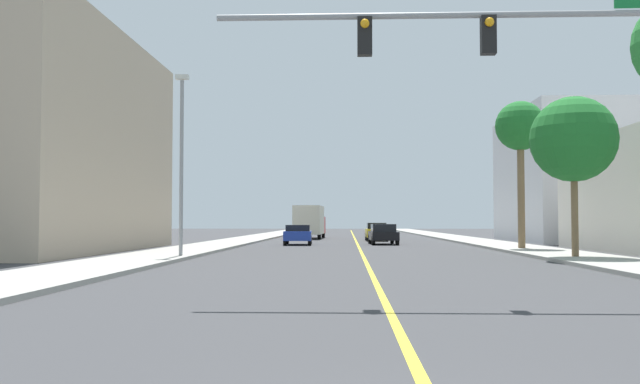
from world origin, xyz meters
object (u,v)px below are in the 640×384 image
(delivery_truck, at_px, (310,221))
(car_blue, at_px, (298,234))
(street_lamp, at_px, (182,155))
(car_yellow, at_px, (376,232))
(palm_mid, at_px, (573,140))
(palm_far, at_px, (520,129))
(traffic_signal_mast, at_px, (578,69))
(car_black, at_px, (383,234))

(delivery_truck, bearing_deg, car_blue, -88.31)
(street_lamp, height_order, car_yellow, street_lamp)
(palm_mid, xyz_separation_m, car_blue, (-12.99, 17.50, -4.37))
(street_lamp, height_order, delivery_truck, street_lamp)
(palm_far, height_order, delivery_truck, palm_far)
(traffic_signal_mast, relative_size, palm_far, 1.42)
(palm_mid, height_order, car_yellow, palm_mid)
(car_black, bearing_deg, palm_far, -56.12)
(palm_far, bearing_deg, palm_mid, -90.19)
(car_yellow, bearing_deg, delivery_truck, 130.07)
(street_lamp, distance_m, palm_far, 19.13)
(traffic_signal_mast, distance_m, palm_far, 23.66)
(street_lamp, bearing_deg, delivery_truck, 83.56)
(palm_far, bearing_deg, car_black, 126.16)
(traffic_signal_mast, height_order, car_yellow, traffic_signal_mast)
(palm_mid, relative_size, delivery_truck, 0.76)
(car_black, height_order, car_blue, car_black)
(street_lamp, height_order, palm_far, palm_far)
(traffic_signal_mast, bearing_deg, delivery_truck, 99.96)
(palm_far, distance_m, delivery_truck, 28.41)
(palm_mid, distance_m, car_black, 20.32)
(palm_far, distance_m, car_black, 13.49)
(traffic_signal_mast, bearing_deg, car_yellow, 93.54)
(traffic_signal_mast, height_order, delivery_truck, traffic_signal_mast)
(palm_mid, height_order, car_black, palm_mid)
(traffic_signal_mast, bearing_deg, palm_mid, 71.96)
(delivery_truck, bearing_deg, palm_mid, -67.23)
(car_black, relative_size, car_yellow, 1.11)
(car_yellow, bearing_deg, street_lamp, -110.62)
(street_lamp, relative_size, car_yellow, 1.96)
(street_lamp, xyz_separation_m, car_yellow, (9.64, 26.62, -3.75))
(car_black, distance_m, delivery_truck, 16.11)
(palm_far, relative_size, car_yellow, 2.03)
(street_lamp, relative_size, palm_far, 0.97)
(car_blue, bearing_deg, street_lamp, -104.57)
(traffic_signal_mast, bearing_deg, car_black, 94.22)
(car_blue, distance_m, car_yellow, 10.86)
(traffic_signal_mast, bearing_deg, street_lamp, 130.25)
(palm_mid, distance_m, delivery_truck, 36.10)
(street_lamp, bearing_deg, car_blue, 77.59)
(car_blue, xyz_separation_m, delivery_truck, (-0.06, 15.98, 0.89))
(palm_mid, bearing_deg, car_yellow, 105.09)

